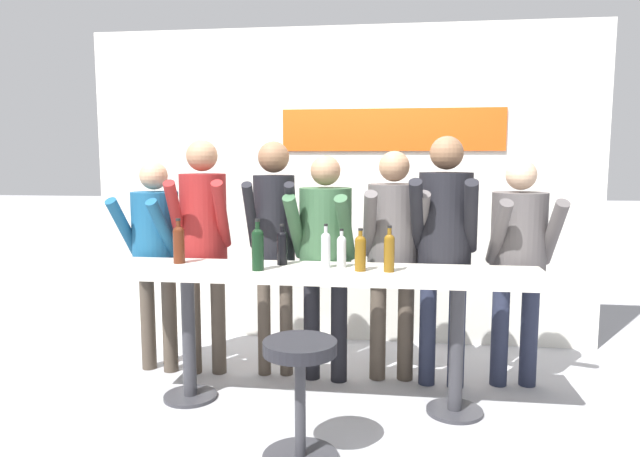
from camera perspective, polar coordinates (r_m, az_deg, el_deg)
ground_plane at (r=3.96m, az=-0.15°, el=-17.23°), size 40.00×40.00×0.00m
back_wall at (r=5.06m, az=2.08°, el=4.23°), size 4.45×0.12×2.75m
tasting_table at (r=3.71m, az=-0.16°, el=-6.08°), size 2.85×0.52×0.92m
bar_stool at (r=3.16m, az=-2.00°, el=-15.00°), size 0.42×0.42×0.67m
person_far_left at (r=4.47m, az=-16.15°, el=-1.43°), size 0.47×0.56×1.60m
person_left at (r=4.31m, az=-11.58°, el=-0.14°), size 0.45×0.58×1.76m
person_center_left at (r=4.20m, az=-4.61°, el=-0.10°), size 0.39×0.53×1.75m
person_center at (r=4.10m, az=0.51°, el=-1.56°), size 0.49×0.58×1.65m
person_center_right at (r=4.14m, az=7.33°, el=-1.21°), size 0.47×0.56×1.68m
person_right at (r=4.07m, az=12.35°, el=-0.51°), size 0.49×0.60×1.78m
person_far_right at (r=4.23m, az=19.24°, el=-1.95°), size 0.48×0.56×1.62m
wine_bottle_0 at (r=3.96m, az=-13.94°, el=-1.37°), size 0.08×0.08×0.31m
wine_bottle_1 at (r=3.70m, az=2.17°, el=-2.13°), size 0.06×0.06×0.25m
wine_bottle_2 at (r=3.59m, az=4.06°, el=-2.28°), size 0.07×0.07×0.27m
wine_bottle_3 at (r=3.68m, az=0.58°, el=-1.97°), size 0.06×0.06×0.29m
wine_bottle_4 at (r=3.61m, az=-6.25°, el=-1.85°), size 0.08×0.08×0.33m
wine_bottle_5 at (r=3.80m, az=-3.81°, el=-1.76°), size 0.07×0.07×0.27m
wine_bottle_6 at (r=3.57m, az=6.94°, el=-2.22°), size 0.07×0.07×0.29m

